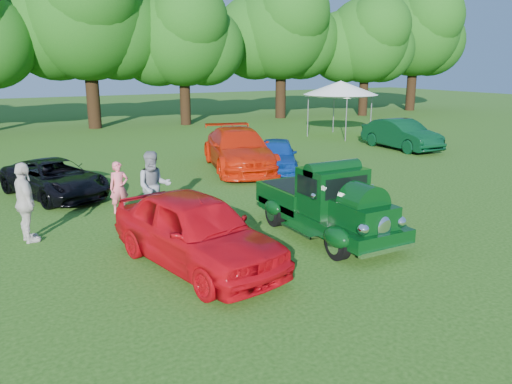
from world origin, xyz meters
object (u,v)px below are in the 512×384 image
hero_pickup (326,205)px  red_convertible (196,230)px  back_car_black (55,178)px  spectator_white (25,203)px  back_car_orange (239,149)px  back_car_blue (277,155)px  canopy_tent (341,88)px  back_car_green (401,134)px  spectator_pink (119,187)px  spectator_grey (154,186)px

hero_pickup → red_convertible: (-3.57, -0.29, 0.03)m
back_car_black → spectator_white: size_ratio=2.22×
back_car_orange → back_car_blue: bearing=-24.3°
canopy_tent → back_car_green: bearing=-91.2°
red_convertible → back_car_black: (-1.82, 7.41, -0.19)m
spectator_white → canopy_tent: size_ratio=0.36×
back_car_black → back_car_blue: (8.25, -0.01, 0.05)m
back_car_black → spectator_pink: bearing=-83.6°
red_convertible → spectator_grey: bearing=74.8°
back_car_orange → spectator_pink: 6.82m
red_convertible → back_car_orange: back_car_orange is taller
back_car_black → back_car_green: (16.35, 1.48, 0.14)m
hero_pickup → spectator_pink: size_ratio=2.99×
red_convertible → spectator_grey: spectator_grey is taller
red_convertible → back_car_blue: bearing=37.1°
hero_pickup → canopy_tent: canopy_tent is taller
back_car_green → back_car_blue: bearing=-167.1°
hero_pickup → back_car_blue: hero_pickup is taller
back_car_blue → back_car_black: bearing=-150.5°
back_car_blue → back_car_green: bearing=39.9°
hero_pickup → back_car_orange: size_ratio=0.79×
hero_pickup → spectator_white: size_ratio=2.30×
back_car_black → spectator_white: bearing=-125.2°
spectator_pink → spectator_grey: size_ratio=0.78×
back_car_green → spectator_grey: (-14.33, -5.45, 0.22)m
back_car_orange → spectator_white: size_ratio=2.91×
back_car_blue → spectator_white: bearing=-126.8°
back_car_orange → spectator_pink: back_car_orange is taller
spectator_pink → canopy_tent: size_ratio=0.28×
spectator_white → canopy_tent: (17.60, 10.70, 1.81)m
hero_pickup → spectator_pink: 5.92m
spectator_pink → canopy_tent: canopy_tent is taller
back_car_blue → spectator_pink: 7.43m
hero_pickup → back_car_orange: bearing=78.3°
spectator_white → back_car_green: bearing=-80.9°
spectator_pink → spectator_white: size_ratio=0.77×
back_car_green → spectator_pink: (-14.98, -4.26, 0.01)m
back_car_orange → canopy_tent: (9.39, 5.60, 1.96)m
back_car_orange → back_car_black: bearing=-157.1°
back_car_blue → spectator_grey: bearing=-118.1°
hero_pickup → red_convertible: hero_pickup is taller
canopy_tent → back_car_black: bearing=-158.2°
back_car_orange → spectator_pink: bearing=-131.6°
spectator_grey → canopy_tent: 17.96m
back_car_orange → spectator_white: bearing=-133.1°
spectator_white → spectator_pink: bearing=-70.4°
back_car_blue → spectator_grey: spectator_grey is taller
back_car_black → spectator_white: spectator_white is taller
back_car_black → canopy_tent: 17.85m
back_car_blue → spectator_white: 10.27m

